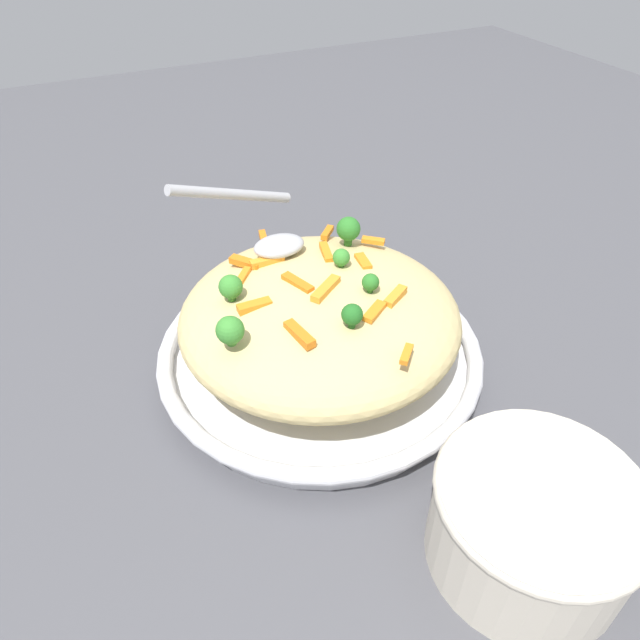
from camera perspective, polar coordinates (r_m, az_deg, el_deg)
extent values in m
plane|color=#4C4C51|center=(0.65, 0.00, -4.70)|extent=(2.40, 2.40, 0.00)
cylinder|color=silver|center=(0.65, 0.00, -4.04)|extent=(0.32, 0.32, 0.02)
torus|color=silver|center=(0.63, 0.00, -2.81)|extent=(0.35, 0.35, 0.02)
torus|color=black|center=(0.63, 0.00, -2.58)|extent=(0.34, 0.34, 0.00)
ellipsoid|color=#D1BA7A|center=(0.60, 0.00, 0.42)|extent=(0.29, 0.29, 0.08)
cube|color=orange|center=(0.57, 0.62, 3.10)|extent=(0.04, 0.03, 0.01)
cube|color=orange|center=(0.51, 8.44, -3.31)|extent=(0.02, 0.02, 0.01)
cube|color=orange|center=(0.52, -2.02, -1.39)|extent=(0.02, 0.04, 0.01)
cube|color=orange|center=(0.66, 5.21, 7.72)|extent=(0.02, 0.02, 0.01)
cube|color=orange|center=(0.66, -5.49, 7.75)|extent=(0.02, 0.04, 0.01)
cube|color=orange|center=(0.58, -2.20, 3.65)|extent=(0.02, 0.04, 0.01)
cube|color=orange|center=(0.60, -7.47, 4.28)|extent=(0.02, 0.03, 0.01)
cube|color=orange|center=(0.67, 0.71, 8.52)|extent=(0.02, 0.02, 0.01)
cube|color=orange|center=(0.57, 7.36, 2.29)|extent=(0.03, 0.03, 0.01)
cube|color=orange|center=(0.55, 5.34, 0.84)|extent=(0.03, 0.03, 0.01)
cube|color=orange|center=(0.56, -6.54, 1.58)|extent=(0.03, 0.01, 0.01)
cube|color=orange|center=(0.62, 4.23, 5.71)|extent=(0.01, 0.03, 0.01)
cube|color=orange|center=(0.62, -7.30, 5.58)|extent=(0.03, 0.03, 0.01)
cube|color=orange|center=(0.63, 0.60, 6.62)|extent=(0.02, 0.04, 0.01)
cube|color=orange|center=(0.62, -5.17, 5.73)|extent=(0.04, 0.01, 0.01)
cylinder|color=#296820|center=(0.57, 4.90, 2.93)|extent=(0.01, 0.01, 0.01)
sphere|color=#2D7A28|center=(0.57, 4.95, 3.70)|extent=(0.02, 0.02, 0.02)
cylinder|color=#377928|center=(0.61, 2.07, 5.40)|extent=(0.01, 0.01, 0.01)
sphere|color=#3D8E33|center=(0.60, 2.09, 6.14)|extent=(0.02, 0.02, 0.02)
cylinder|color=#205B1C|center=(0.53, 3.09, -0.38)|extent=(0.01, 0.01, 0.01)
sphere|color=#236B23|center=(0.53, 3.13, 0.54)|extent=(0.02, 0.02, 0.02)
cylinder|color=#296820|center=(0.65, 2.75, 7.77)|extent=(0.01, 0.01, 0.01)
sphere|color=#2D7A28|center=(0.65, 2.79, 8.88)|extent=(0.03, 0.03, 0.03)
cylinder|color=#377928|center=(0.58, -8.60, 2.28)|extent=(0.01, 0.01, 0.01)
sphere|color=#3D8E33|center=(0.57, -8.71, 3.24)|extent=(0.02, 0.02, 0.02)
cylinder|color=#377928|center=(0.52, -8.64, -2.02)|extent=(0.01, 0.01, 0.01)
sphere|color=#3D8E33|center=(0.52, -8.77, -0.98)|extent=(0.03, 0.03, 0.03)
ellipsoid|color=#B7B7BC|center=(0.63, -4.02, 7.23)|extent=(0.06, 0.04, 0.02)
cylinder|color=#B7B7BC|center=(0.67, -8.51, 12.04)|extent=(0.16, 0.06, 0.07)
cylinder|color=beige|center=(0.51, 19.97, -18.13)|extent=(0.16, 0.16, 0.09)
torus|color=beige|center=(0.48, 21.00, -15.58)|extent=(0.16, 0.16, 0.01)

